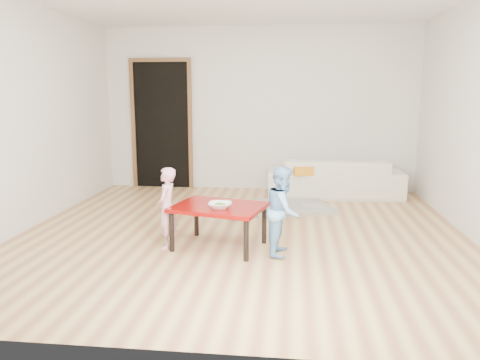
% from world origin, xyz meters
% --- Properties ---
extents(floor, '(5.00, 5.00, 0.01)m').
position_xyz_m(floor, '(0.00, 0.00, 0.00)').
color(floor, '#AB7049').
rests_on(floor, ground).
extents(back_wall, '(5.00, 0.02, 2.60)m').
position_xyz_m(back_wall, '(0.00, 2.50, 1.30)').
color(back_wall, silver).
rests_on(back_wall, floor).
extents(left_wall, '(0.02, 5.00, 2.60)m').
position_xyz_m(left_wall, '(-2.50, 0.00, 1.30)').
color(left_wall, silver).
rests_on(left_wall, floor).
extents(doorway, '(1.02, 0.08, 2.11)m').
position_xyz_m(doorway, '(-1.60, 2.48, 1.02)').
color(doorway, brown).
rests_on(doorway, back_wall).
extents(sofa, '(2.03, 0.85, 0.59)m').
position_xyz_m(sofa, '(1.19, 2.05, 0.29)').
color(sofa, white).
rests_on(sofa, floor).
extents(cushion, '(0.60, 0.57, 0.13)m').
position_xyz_m(cushion, '(0.75, 1.83, 0.45)').
color(cushion, orange).
rests_on(cushion, sofa).
extents(red_table, '(1.02, 0.86, 0.44)m').
position_xyz_m(red_table, '(-0.18, -0.52, 0.22)').
color(red_table, maroon).
rests_on(red_table, floor).
extents(bowl, '(0.23, 0.23, 0.06)m').
position_xyz_m(bowl, '(-0.15, -0.64, 0.47)').
color(bowl, white).
rests_on(bowl, red_table).
extents(broccoli, '(0.12, 0.12, 0.06)m').
position_xyz_m(broccoli, '(-0.15, -0.64, 0.47)').
color(broccoli, '#2D5919').
rests_on(broccoli, red_table).
extents(child_pink, '(0.21, 0.31, 0.83)m').
position_xyz_m(child_pink, '(-0.71, -0.58, 0.42)').
color(child_pink, pink).
rests_on(child_pink, floor).
extents(child_blue, '(0.37, 0.45, 0.88)m').
position_xyz_m(child_blue, '(0.48, -0.64, 0.44)').
color(child_blue, '#64A6E9').
rests_on(child_blue, floor).
extents(basin, '(0.39, 0.39, 0.12)m').
position_xyz_m(basin, '(-0.12, 0.68, 0.06)').
color(basin, '#2A63A1').
rests_on(basin, floor).
extents(blanket, '(1.33, 1.21, 0.05)m').
position_xyz_m(blanket, '(0.52, 1.18, 0.03)').
color(blanket, '#A2A08F').
rests_on(blanket, floor).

